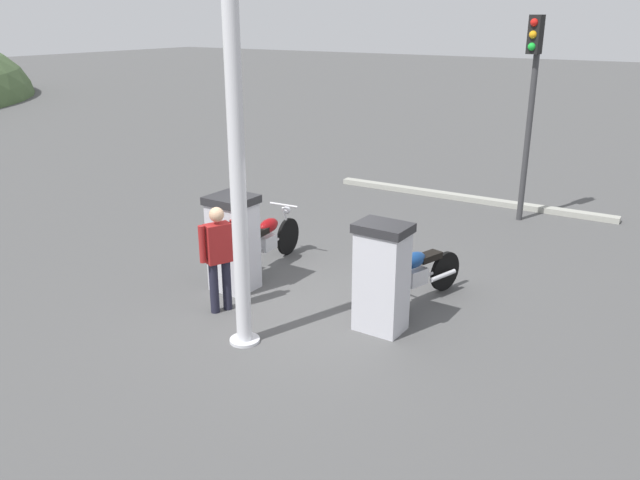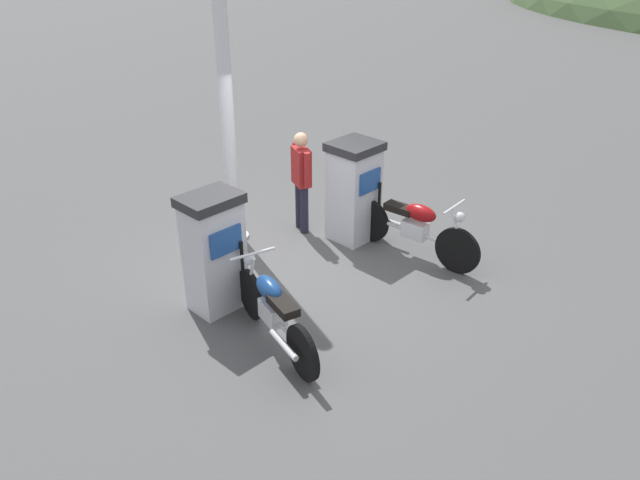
% 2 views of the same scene
% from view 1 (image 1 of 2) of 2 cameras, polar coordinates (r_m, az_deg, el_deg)
% --- Properties ---
extents(ground_plane, '(120.00, 120.00, 0.00)m').
position_cam_1_polar(ground_plane, '(9.60, -1.23, -5.78)').
color(ground_plane, '#4C4C4C').
extents(fuel_pump_near, '(0.58, 0.71, 1.53)m').
position_cam_1_polar(fuel_pump_near, '(8.61, 5.52, -3.29)').
color(fuel_pump_near, silver).
rests_on(fuel_pump_near, ground).
extents(fuel_pump_far, '(0.68, 0.69, 1.51)m').
position_cam_1_polar(fuel_pump_far, '(9.97, -7.71, -0.21)').
color(fuel_pump_far, silver).
rests_on(fuel_pump_far, ground).
extents(motorcycle_near_pump, '(1.87, 0.77, 0.95)m').
position_cam_1_polar(motorcycle_near_pump, '(9.61, 8.62, -2.96)').
color(motorcycle_near_pump, black).
rests_on(motorcycle_near_pump, ground).
extents(motorcycle_far_pump, '(2.14, 0.56, 0.97)m').
position_cam_1_polar(motorcycle_far_pump, '(10.89, -4.84, -0.01)').
color(motorcycle_far_pump, black).
rests_on(motorcycle_far_pump, ground).
extents(attendant_person, '(0.56, 0.33, 1.57)m').
position_cam_1_polar(attendant_person, '(9.19, -9.03, -1.16)').
color(attendant_person, '#1E1E2D').
rests_on(attendant_person, ground).
extents(roadside_traffic_light, '(0.39, 0.28, 4.10)m').
position_cam_1_polar(roadside_traffic_light, '(13.58, 18.35, 12.93)').
color(roadside_traffic_light, '#38383A').
rests_on(roadside_traffic_light, ground).
extents(canopy_support_pole, '(0.40, 0.40, 4.41)m').
position_cam_1_polar(canopy_support_pole, '(7.86, -7.32, 4.82)').
color(canopy_support_pole, silver).
rests_on(canopy_support_pole, ground).
extents(road_edge_kerb, '(0.42, 6.54, 0.12)m').
position_cam_1_polar(road_edge_kerb, '(15.30, 13.07, 3.64)').
color(road_edge_kerb, '#9E9E93').
rests_on(road_edge_kerb, ground).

